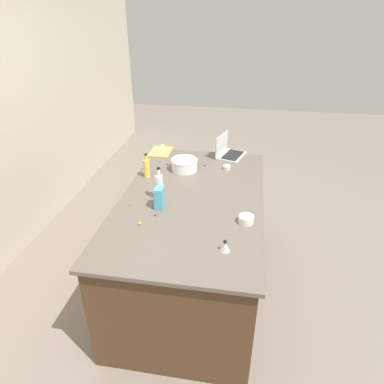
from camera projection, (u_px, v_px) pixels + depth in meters
ground_plane at (192, 281)px, 3.25m from camera, size 12.00×12.00×0.00m
island_counter at (192, 242)px, 3.04m from camera, size 1.96×1.14×0.90m
laptop at (228, 152)px, 3.54m from camera, size 0.36×0.31×0.22m
mixing_bowl_large at (184, 164)px, 3.25m from camera, size 0.25×0.25×0.11m
bottle_oil at (147, 168)px, 3.10m from camera, size 0.06×0.06×0.22m
bottle_vinegar at (159, 186)px, 2.75m from camera, size 0.06×0.06×0.27m
cutting_board at (161, 152)px, 3.64m from camera, size 0.29×0.21×0.02m
butter_stick_left at (162, 148)px, 3.66m from camera, size 0.11×0.04×0.04m
ramekin_small at (227, 167)px, 3.28m from camera, size 0.07×0.07×0.04m
ramekin_medium at (246, 219)px, 2.49m from camera, size 0.11×0.11×0.05m
kitchen_timer at (225, 246)px, 2.20m from camera, size 0.07×0.07×0.08m
candy_bag at (159, 198)px, 2.64m from camera, size 0.09×0.06×0.17m
candy_0 at (130, 204)px, 2.71m from camera, size 0.01×0.01×0.01m
candy_1 at (205, 165)px, 3.35m from camera, size 0.02×0.02×0.02m
candy_2 at (155, 215)px, 2.58m from camera, size 0.02×0.02×0.02m
candy_3 at (168, 164)px, 3.37m from camera, size 0.02×0.02×0.02m
candy_4 at (140, 223)px, 2.47m from camera, size 0.02×0.02×0.02m
candy_5 at (155, 200)px, 2.77m from camera, size 0.02×0.02×0.02m
candy_6 at (189, 162)px, 3.40m from camera, size 0.02×0.02×0.02m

